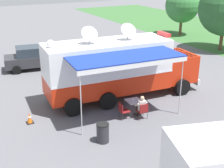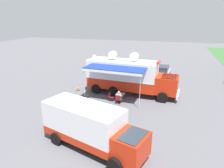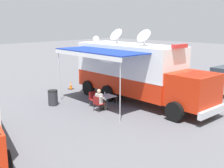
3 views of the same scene
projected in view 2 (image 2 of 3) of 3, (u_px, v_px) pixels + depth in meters
The scene contains 13 objects.
ground_plane at pixel (122, 92), 22.15m from camera, with size 100.00×100.00×0.00m, color #5B5B60.
lot_stripe at pixel (127, 85), 24.42m from camera, with size 0.12×4.80×0.01m, color silver.
command_truck at pixel (129, 76), 21.26m from camera, with size 5.25×9.64×4.53m.
folding_table at pixel (120, 94), 19.73m from camera, with size 0.85×0.85×0.73m.
water_bottle at pixel (119, 93), 19.63m from camera, with size 0.07×0.07×0.22m.
folding_chair_at_table at pixel (118, 99), 19.04m from camera, with size 0.51×0.51×0.87m.
folding_chair_beside_table at pixel (111, 96), 19.76m from camera, with size 0.51×0.51×0.87m.
seated_responder at pixel (119, 97), 19.17m from camera, with size 0.68×0.58×1.25m.
trash_bin at pixel (87, 100), 18.92m from camera, with size 0.57×0.57×0.91m.
traffic_cone at pixel (78, 88), 22.66m from camera, with size 0.36×0.36×0.58m.
support_truck at pixel (90, 127), 12.49m from camera, with size 3.89×7.10×2.70m.
car_behind_truck at pixel (118, 67), 29.66m from camera, with size 2.49×4.42×1.76m.
car_far_corner at pixel (162, 73), 26.50m from camera, with size 4.34×2.29×1.76m.
Camera 2 is at (20.16, 5.00, 7.81)m, focal length 32.68 mm.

